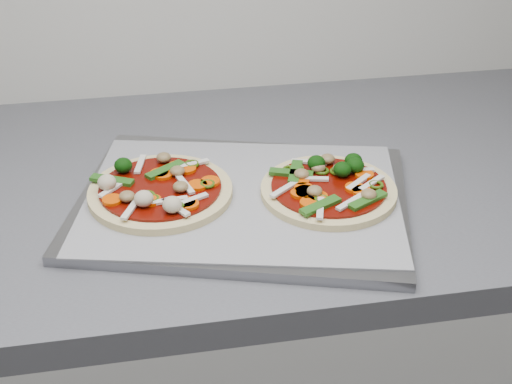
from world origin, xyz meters
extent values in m
cube|color=gray|center=(0.49, 1.22, 0.91)|extent=(0.49, 0.42, 0.01)
cube|color=#99999E|center=(0.49, 1.22, 0.91)|extent=(0.46, 0.38, 0.00)
cylinder|color=beige|center=(0.39, 1.23, 0.92)|extent=(0.22, 0.22, 0.01)
cylinder|color=#600A04|center=(0.39, 1.23, 0.93)|extent=(0.18, 0.18, 0.00)
cylinder|color=#E44800|center=(0.39, 1.27, 0.93)|extent=(0.03, 0.03, 0.00)
ellipsoid|color=beige|center=(0.37, 1.19, 0.94)|extent=(0.03, 0.03, 0.02)
torus|color=#31510B|center=(0.41, 1.18, 0.93)|extent=(0.03, 0.03, 0.00)
cylinder|color=#E44800|center=(0.41, 1.18, 0.93)|extent=(0.03, 0.03, 0.00)
cylinder|color=#E44800|center=(0.42, 1.18, 0.93)|extent=(0.03, 0.03, 0.00)
cylinder|color=#E44800|center=(0.42, 1.19, 0.93)|extent=(0.03, 0.03, 0.00)
cube|color=silver|center=(0.44, 1.28, 0.93)|extent=(0.05, 0.02, 0.00)
torus|color=#31510B|center=(0.37, 1.21, 0.93)|extent=(0.02, 0.02, 0.00)
cylinder|color=#E44800|center=(0.45, 1.23, 0.93)|extent=(0.04, 0.04, 0.00)
cylinder|color=#E44800|center=(0.38, 1.20, 0.93)|extent=(0.03, 0.03, 0.00)
ellipsoid|color=beige|center=(0.40, 1.17, 0.94)|extent=(0.03, 0.03, 0.02)
cube|color=silver|center=(0.42, 1.19, 0.93)|extent=(0.05, 0.03, 0.00)
ellipsoid|color=beige|center=(0.32, 1.24, 0.94)|extent=(0.03, 0.03, 0.02)
torus|color=#31510B|center=(0.45, 1.23, 0.93)|extent=(0.03, 0.03, 0.00)
cube|color=silver|center=(0.37, 1.29, 0.93)|extent=(0.02, 0.05, 0.00)
cube|color=silver|center=(0.35, 1.18, 0.93)|extent=(0.03, 0.05, 0.00)
ellipsoid|color=olive|center=(0.41, 1.22, 0.94)|extent=(0.02, 0.02, 0.01)
torus|color=#31510B|center=(0.38, 1.20, 0.93)|extent=(0.02, 0.02, 0.00)
ellipsoid|color=#0B3A08|center=(0.34, 1.28, 0.94)|extent=(0.03, 0.03, 0.02)
cube|color=silver|center=(0.40, 1.18, 0.93)|extent=(0.03, 0.04, 0.00)
torus|color=#31510B|center=(0.37, 1.21, 0.93)|extent=(0.02, 0.02, 0.00)
cylinder|color=#E44800|center=(0.40, 1.26, 0.93)|extent=(0.03, 0.03, 0.00)
cylinder|color=#E44800|center=(0.44, 1.23, 0.93)|extent=(0.03, 0.03, 0.00)
cylinder|color=#E44800|center=(0.33, 1.21, 0.93)|extent=(0.03, 0.03, 0.00)
ellipsoid|color=olive|center=(0.40, 1.30, 0.94)|extent=(0.03, 0.03, 0.01)
cube|color=#2A5E16|center=(0.33, 1.26, 0.93)|extent=(0.06, 0.04, 0.00)
torus|color=#31510B|center=(0.44, 1.28, 0.93)|extent=(0.02, 0.02, 0.00)
ellipsoid|color=olive|center=(0.41, 1.26, 0.94)|extent=(0.03, 0.03, 0.01)
ellipsoid|color=olive|center=(0.37, 1.20, 0.94)|extent=(0.02, 0.02, 0.01)
cylinder|color=#E44800|center=(0.43, 1.27, 0.93)|extent=(0.03, 0.03, 0.00)
cube|color=silver|center=(0.40, 1.19, 0.93)|extent=(0.05, 0.01, 0.00)
cube|color=silver|center=(0.42, 1.23, 0.93)|extent=(0.02, 0.05, 0.00)
cube|color=#2A5E16|center=(0.40, 1.27, 0.93)|extent=(0.06, 0.04, 0.00)
cube|color=silver|center=(0.33, 1.24, 0.93)|extent=(0.04, 0.04, 0.00)
ellipsoid|color=olive|center=(0.35, 1.21, 0.94)|extent=(0.03, 0.03, 0.01)
cylinder|color=#E44800|center=(0.41, 1.28, 0.93)|extent=(0.04, 0.04, 0.00)
cylinder|color=beige|center=(0.60, 1.20, 0.92)|extent=(0.24, 0.24, 0.01)
cylinder|color=#600A04|center=(0.60, 1.20, 0.93)|extent=(0.20, 0.20, 0.00)
cylinder|color=#E44800|center=(0.66, 1.22, 0.93)|extent=(0.03, 0.03, 0.00)
cube|color=silver|center=(0.65, 1.23, 0.93)|extent=(0.05, 0.01, 0.00)
cube|color=silver|center=(0.58, 1.22, 0.93)|extent=(0.05, 0.02, 0.00)
cube|color=silver|center=(0.54, 1.20, 0.93)|extent=(0.04, 0.04, 0.00)
cube|color=#2A5E16|center=(0.56, 1.24, 0.93)|extent=(0.06, 0.03, 0.00)
torus|color=#31510B|center=(0.66, 1.19, 0.93)|extent=(0.03, 0.03, 0.00)
cylinder|color=#E44800|center=(0.64, 1.18, 0.93)|extent=(0.03, 0.03, 0.00)
cylinder|color=#E44800|center=(0.57, 1.19, 0.93)|extent=(0.04, 0.04, 0.00)
ellipsoid|color=#0B3A08|center=(0.60, 1.24, 0.94)|extent=(0.03, 0.03, 0.02)
torus|color=#31510B|center=(0.59, 1.16, 0.93)|extent=(0.03, 0.03, 0.00)
cylinder|color=#E44800|center=(0.56, 1.18, 0.93)|extent=(0.03, 0.03, 0.00)
ellipsoid|color=#0B3A08|center=(0.65, 1.24, 0.94)|extent=(0.03, 0.03, 0.02)
cylinder|color=#E44800|center=(0.57, 1.19, 0.93)|extent=(0.03, 0.03, 0.00)
ellipsoid|color=olive|center=(0.64, 1.16, 0.93)|extent=(0.02, 0.02, 0.01)
ellipsoid|color=olive|center=(0.60, 1.24, 0.93)|extent=(0.03, 0.03, 0.01)
cylinder|color=#E44800|center=(0.57, 1.21, 0.93)|extent=(0.03, 0.03, 0.00)
ellipsoid|color=olive|center=(0.63, 1.23, 0.93)|extent=(0.03, 0.03, 0.01)
cube|color=silver|center=(0.59, 1.26, 0.93)|extent=(0.05, 0.02, 0.00)
cube|color=silver|center=(0.58, 1.15, 0.93)|extent=(0.02, 0.05, 0.00)
cylinder|color=#E44800|center=(0.63, 1.19, 0.93)|extent=(0.03, 0.03, 0.00)
cylinder|color=#E44800|center=(0.57, 1.16, 0.93)|extent=(0.03, 0.03, 0.00)
torus|color=#31510B|center=(0.60, 1.23, 0.93)|extent=(0.02, 0.02, 0.00)
torus|color=#31510B|center=(0.56, 1.24, 0.93)|extent=(0.03, 0.03, 0.00)
cube|color=#2A5E16|center=(0.58, 1.15, 0.93)|extent=(0.06, 0.04, 0.00)
ellipsoid|color=#0B3A08|center=(0.63, 1.22, 0.94)|extent=(0.03, 0.03, 0.02)
cylinder|color=#E44800|center=(0.58, 1.17, 0.93)|extent=(0.04, 0.04, 0.00)
cube|color=silver|center=(0.66, 1.19, 0.93)|extent=(0.04, 0.03, 0.00)
cube|color=silver|center=(0.64, 1.20, 0.93)|extent=(0.04, 0.04, 0.00)
cube|color=#2A5E16|center=(0.64, 1.15, 0.93)|extent=(0.06, 0.04, 0.00)
torus|color=#31510B|center=(0.57, 1.25, 0.93)|extent=(0.02, 0.02, 0.00)
cube|color=#2A5E16|center=(0.57, 1.24, 0.93)|extent=(0.03, 0.06, 0.00)
ellipsoid|color=olive|center=(0.57, 1.22, 0.93)|extent=(0.03, 0.03, 0.01)
torus|color=#31510B|center=(0.62, 1.23, 0.93)|extent=(0.03, 0.03, 0.00)
ellipsoid|color=olive|center=(0.58, 1.18, 0.93)|extent=(0.03, 0.03, 0.01)
ellipsoid|color=olive|center=(0.62, 1.26, 0.93)|extent=(0.02, 0.02, 0.01)
ellipsoid|color=#0B3A08|center=(0.65, 1.23, 0.94)|extent=(0.03, 0.03, 0.02)
cylinder|color=#E44800|center=(0.65, 1.24, 0.93)|extent=(0.03, 0.03, 0.00)
cube|color=silver|center=(0.62, 1.15, 0.93)|extent=(0.04, 0.03, 0.00)
cylinder|color=#E44800|center=(0.57, 1.18, 0.93)|extent=(0.04, 0.04, 0.00)
camera|label=1|loc=(0.37, 0.44, 1.40)|focal=50.00mm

